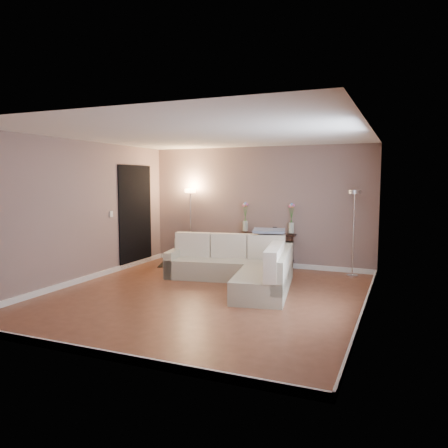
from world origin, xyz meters
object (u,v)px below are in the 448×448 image
at_px(console_table, 264,248).
at_px(floor_lamp_unlit, 354,216).
at_px(floor_lamp_lit, 190,211).
at_px(sectional_sofa, 242,266).

distance_m(console_table, floor_lamp_unlit, 2.05).
height_order(floor_lamp_lit, floor_lamp_unlit, floor_lamp_unlit).
distance_m(console_table, floor_lamp_lit, 1.91).
bearing_deg(floor_lamp_lit, console_table, 2.13).
bearing_deg(floor_lamp_unlit, floor_lamp_lit, 177.36).
distance_m(sectional_sofa, floor_lamp_lit, 2.54).
xyz_separation_m(floor_lamp_lit, floor_lamp_unlit, (3.63, -0.17, 0.01)).
height_order(sectional_sofa, floor_lamp_unlit, floor_lamp_unlit).
bearing_deg(sectional_sofa, console_table, 92.79).
xyz_separation_m(console_table, floor_lamp_unlit, (1.88, -0.23, 0.78)).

